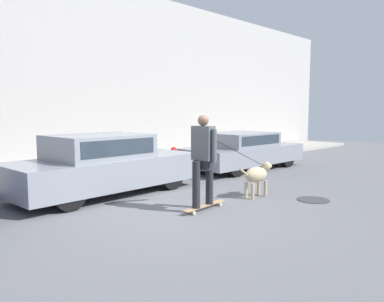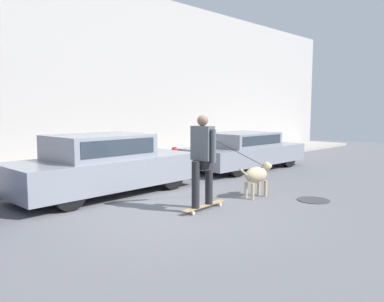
{
  "view_description": "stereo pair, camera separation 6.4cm",
  "coord_description": "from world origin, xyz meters",
  "px_view_note": "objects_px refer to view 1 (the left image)",
  "views": [
    {
      "loc": [
        -4.62,
        -4.98,
        1.82
      ],
      "look_at": [
        1.1,
        0.65,
        0.95
      ],
      "focal_mm": 35.0,
      "sensor_mm": 36.0,
      "label": 1
    },
    {
      "loc": [
        -4.57,
        -5.02,
        1.82
      ],
      "look_at": [
        1.1,
        0.65,
        0.95
      ],
      "focal_mm": 35.0,
      "sensor_mm": 36.0,
      "label": 2
    }
  ],
  "objects_px": {
    "skateboarder": "(204,157)",
    "dog": "(257,175)",
    "parked_car_2": "(243,151)",
    "parked_car_1": "(104,165)",
    "fire_hydrant": "(174,160)"
  },
  "relations": [
    {
      "from": "parked_car_2",
      "to": "skateboarder",
      "type": "xyz_separation_m",
      "value": [
        -4.47,
        -2.47,
        0.42
      ]
    },
    {
      "from": "dog",
      "to": "parked_car_1",
      "type": "bearing_deg",
      "value": 133.04
    },
    {
      "from": "parked_car_1",
      "to": "parked_car_2",
      "type": "bearing_deg",
      "value": -1.68
    },
    {
      "from": "parked_car_1",
      "to": "fire_hydrant",
      "type": "relative_size",
      "value": 5.3
    },
    {
      "from": "skateboarder",
      "to": "parked_car_2",
      "type": "bearing_deg",
      "value": 24.35
    },
    {
      "from": "fire_hydrant",
      "to": "parked_car_2",
      "type": "bearing_deg",
      "value": -19.6
    },
    {
      "from": "parked_car_2",
      "to": "parked_car_1",
      "type": "bearing_deg",
      "value": -178.76
    },
    {
      "from": "dog",
      "to": "skateboarder",
      "type": "bearing_deg",
      "value": -179.18
    },
    {
      "from": "skateboarder",
      "to": "fire_hydrant",
      "type": "bearing_deg",
      "value": 50.54
    },
    {
      "from": "parked_car_2",
      "to": "skateboarder",
      "type": "relative_size",
      "value": 1.75
    },
    {
      "from": "parked_car_1",
      "to": "parked_car_2",
      "type": "distance_m",
      "value": 4.99
    },
    {
      "from": "dog",
      "to": "fire_hydrant",
      "type": "distance_m",
      "value": 3.4
    },
    {
      "from": "skateboarder",
      "to": "fire_hydrant",
      "type": "height_order",
      "value": "skateboarder"
    },
    {
      "from": "dog",
      "to": "skateboarder",
      "type": "distance_m",
      "value": 1.66
    },
    {
      "from": "skateboarder",
      "to": "dog",
      "type": "bearing_deg",
      "value": -7.25
    }
  ]
}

